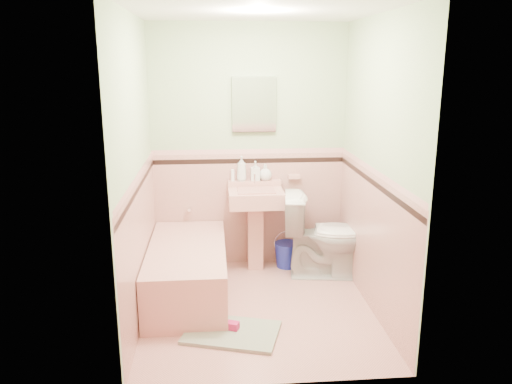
{
  "coord_description": "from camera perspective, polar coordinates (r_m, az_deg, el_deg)",
  "views": [
    {
      "loc": [
        -0.37,
        -4.1,
        2.12
      ],
      "look_at": [
        0.0,
        0.25,
        1.0
      ],
      "focal_mm": 35.78,
      "sensor_mm": 36.0,
      "label": 1
    }
  ],
  "objects": [
    {
      "name": "soap_bottle_mid",
      "position": [
        5.27,
        -0.08,
        2.38
      ],
      "size": [
        0.09,
        0.09,
        0.2
      ],
      "primitive_type": "imported",
      "rotation": [
        0.0,
        0.0,
        -0.0
      ],
      "color": "#B2B2B2",
      "rests_on": "sink"
    },
    {
      "name": "bathtub",
      "position": [
        4.82,
        -7.65,
        -8.88
      ],
      "size": [
        0.7,
        1.5,
        0.45
      ],
      "primitive_type": "cube",
      "color": "tan",
      "rests_on": "floor"
    },
    {
      "name": "wall_left",
      "position": [
        4.24,
        -13.31,
        2.15
      ],
      "size": [
        0.0,
        2.5,
        2.5
      ],
      "primitive_type": "plane",
      "rotation": [
        1.57,
        0.0,
        1.57
      ],
      "color": "beige",
      "rests_on": "ground"
    },
    {
      "name": "accent_back",
      "position": [
        5.29,
        -0.77,
        3.49
      ],
      "size": [
        2.0,
        0.0,
        2.0
      ],
      "primitive_type": "plane",
      "rotation": [
        1.57,
        0.0,
        0.0
      ],
      "color": "black",
      "rests_on": "ground"
    },
    {
      "name": "floor",
      "position": [
        4.63,
        0.27,
        -12.86
      ],
      "size": [
        2.2,
        2.2,
        0.0
      ],
      "primitive_type": "plane",
      "color": "#D8978D",
      "rests_on": "ground"
    },
    {
      "name": "sink",
      "position": [
        5.26,
        -0.03,
        -4.35
      ],
      "size": [
        0.55,
        0.48,
        0.86
      ],
      "primitive_type": null,
      "color": "tan",
      "rests_on": "floor"
    },
    {
      "name": "soap_bottle_left",
      "position": [
        5.26,
        -1.62,
        2.65
      ],
      "size": [
        0.11,
        0.11,
        0.26
      ],
      "primitive_type": "imported",
      "rotation": [
        0.0,
        0.0,
        0.09
      ],
      "color": "#B2B2B2",
      "rests_on": "sink"
    },
    {
      "name": "toilet",
      "position": [
        5.18,
        7.85,
        -4.81
      ],
      "size": [
        0.9,
        0.59,
        0.86
      ],
      "primitive_type": "imported",
      "rotation": [
        0.0,
        0.0,
        1.44
      ],
      "color": "white",
      "rests_on": "floor"
    },
    {
      "name": "shoe",
      "position": [
        4.25,
        -2.97,
        -14.64
      ],
      "size": [
        0.16,
        0.12,
        0.06
      ],
      "primitive_type": "cube",
      "rotation": [
        0.0,
        0.0,
        -0.41
      ],
      "color": "#BF1E59",
      "rests_on": "bath_mat"
    },
    {
      "name": "wainscot_right",
      "position": [
        4.58,
        12.75,
        -5.37
      ],
      "size": [
        0.0,
        2.2,
        2.2
      ],
      "primitive_type": "plane",
      "rotation": [
        1.57,
        0.0,
        -1.57
      ],
      "color": "#DB9C92",
      "rests_on": "ground"
    },
    {
      "name": "wainscot_front",
      "position": [
        3.39,
        1.98,
        -12.23
      ],
      "size": [
        2.0,
        0.0,
        2.0
      ],
      "primitive_type": "plane",
      "rotation": [
        -1.57,
        0.0,
        0.0
      ],
      "color": "#DB9C92",
      "rests_on": "ground"
    },
    {
      "name": "bath_mat",
      "position": [
        4.24,
        -2.72,
        -15.42
      ],
      "size": [
        0.84,
        0.68,
        0.03
      ],
      "primitive_type": "cube",
      "rotation": [
        0.0,
        0.0,
        -0.29
      ],
      "color": "gray",
      "rests_on": "floor"
    },
    {
      "name": "cap_front",
      "position": [
        3.17,
        2.06,
        -2.1
      ],
      "size": [
        2.0,
        0.0,
        2.0
      ],
      "primitive_type": "plane",
      "rotation": [
        -1.57,
        0.0,
        0.0
      ],
      "color": "#D89A96",
      "rests_on": "ground"
    },
    {
      "name": "wainscot_back",
      "position": [
        5.42,
        -0.76,
        -1.91
      ],
      "size": [
        2.0,
        0.0,
        2.0
      ],
      "primitive_type": "plane",
      "rotation": [
        1.57,
        0.0,
        0.0
      ],
      "color": "#DB9C92",
      "rests_on": "ground"
    },
    {
      "name": "bucket",
      "position": [
        5.46,
        3.45,
        -7.01
      ],
      "size": [
        0.28,
        0.28,
        0.26
      ],
      "primitive_type": null,
      "rotation": [
        0.0,
        0.0,
        0.06
      ],
      "color": "#1B279B",
      "rests_on": "floor"
    },
    {
      "name": "accent_right",
      "position": [
        4.43,
        13.04,
        0.97
      ],
      "size": [
        0.0,
        2.2,
        2.2
      ],
      "primitive_type": "plane",
      "rotation": [
        1.57,
        0.0,
        -1.57
      ],
      "color": "black",
      "rests_on": "ground"
    },
    {
      "name": "wall_back",
      "position": [
        5.28,
        -0.79,
        4.91
      ],
      "size": [
        2.5,
        0.0,
        2.5
      ],
      "primitive_type": "plane",
      "rotation": [
        1.57,
        0.0,
        0.0
      ],
      "color": "beige",
      "rests_on": "ground"
    },
    {
      "name": "soap_bottle_right",
      "position": [
        5.29,
        1.05,
        2.23
      ],
      "size": [
        0.14,
        0.14,
        0.17
      ],
      "primitive_type": "imported",
      "rotation": [
        0.0,
        0.0,
        -0.09
      ],
      "color": "#B2B2B2",
      "rests_on": "sink"
    },
    {
      "name": "tube",
      "position": [
        5.27,
        -2.62,
        1.9
      ],
      "size": [
        0.04,
        0.04,
        0.12
      ],
      "primitive_type": "cylinder",
      "rotation": [
        0.0,
        0.0,
        0.12
      ],
      "color": "white",
      "rests_on": "sink"
    },
    {
      "name": "wall_front",
      "position": [
        3.14,
        2.11,
        -1.67
      ],
      "size": [
        2.5,
        0.0,
        2.5
      ],
      "primitive_type": "plane",
      "rotation": [
        -1.57,
        0.0,
        0.0
      ],
      "color": "beige",
      "rests_on": "ground"
    },
    {
      "name": "soap_dish",
      "position": [
        5.36,
        4.27,
        1.73
      ],
      "size": [
        0.12,
        0.07,
        0.04
      ],
      "primitive_type": "cube",
      "color": "tan",
      "rests_on": "wall_back"
    },
    {
      "name": "wainscot_left",
      "position": [
        4.41,
        -12.67,
        -6.12
      ],
      "size": [
        0.0,
        2.2,
        2.2
      ],
      "primitive_type": "plane",
      "rotation": [
        1.57,
        0.0,
        1.57
      ],
      "color": "#DB9C92",
      "rests_on": "ground"
    },
    {
      "name": "accent_front",
      "position": [
        3.2,
        2.05,
        -3.82
      ],
      "size": [
        2.0,
        0.0,
        2.0
      ],
      "primitive_type": "plane",
      "rotation": [
        -1.57,
        0.0,
        0.0
      ],
      "color": "black",
      "rests_on": "ground"
    },
    {
      "name": "medicine_cabinet",
      "position": [
        5.2,
        -0.23,
        9.76
      ],
      "size": [
        0.44,
        0.04,
        0.55
      ],
      "primitive_type": "cube",
      "color": "white",
      "rests_on": "wall_back"
    },
    {
      "name": "cap_left",
      "position": [
        4.24,
        -13.05,
        1.76
      ],
      "size": [
        0.0,
        2.2,
        2.2
      ],
      "primitive_type": "plane",
      "rotation": [
        1.57,
        0.0,
        1.57
      ],
      "color": "#D89A96",
      "rests_on": "ground"
    },
    {
      "name": "wall_right",
      "position": [
        4.41,
        13.36,
        2.62
      ],
      "size": [
        0.0,
        2.5,
        2.5
      ],
      "primitive_type": "plane",
      "rotation": [
        1.57,
        0.0,
        -1.57
      ],
      "color": "beige",
      "rests_on": "ground"
    },
    {
      "name": "ceiling",
      "position": [
        4.13,
        0.31,
        19.67
      ],
      "size": [
        2.2,
        2.2,
        0.0
      ],
      "primitive_type": "plane",
      "rotation": [
        3.14,
        0.0,
        0.0
      ],
      "color": "white",
      "rests_on": "ground"
    },
    {
      "name": "cap_right",
      "position": [
        4.41,
        13.11,
        2.24
      ],
      "size": [
        0.0,
        2.2,
        2.2
      ],
      "primitive_type": "plane",
      "rotation": [
        1.57,
        0.0,
        -1.57
      ],
      "color": "#D89A96",
      "rests_on": "ground"
    },
    {
      "name": "cap_back",
      "position": [
        5.27,
        -0.78,
        4.56
      ],
      "size": [
        2.0,
        0.0,
        2.0
      ],
      "primitive_type": "plane",
      "rotation": [
        1.57,
        0.0,
        0.0
      ],
      "color": "#D89A96",
      "rests_on": "ground"
    },
    {
      "name": "accent_left",
      "position": [
        4.26,
        -12.97,
        0.45
      ],
      "size": [
        0.0,
        2.2,
        2.2
      ],
      "primitive_type": "plane",
      "rotation": [
        1.57,
        0.0,
        1.57
      ],
      "color": "black",
      "rests_on": "ground"
    },
    {
      "name": "sink_faucet",
      "position": [
        5.25,
        -0.16,
        1.51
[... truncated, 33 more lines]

